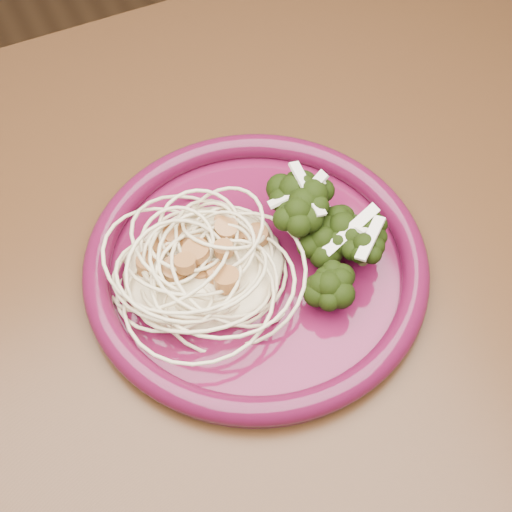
{
  "coord_description": "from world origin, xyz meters",
  "views": [
    {
      "loc": [
        -0.25,
        -0.25,
        1.23
      ],
      "look_at": [
        -0.11,
        0.04,
        0.77
      ],
      "focal_mm": 50.0,
      "sensor_mm": 36.0,
      "label": 1
    }
  ],
  "objects": [
    {
      "name": "dining_table",
      "position": [
        0.0,
        0.0,
        0.65
      ],
      "size": [
        1.2,
        0.8,
        0.75
      ],
      "color": "#472814",
      "rests_on": "ground"
    },
    {
      "name": "dinner_plate",
      "position": [
        -0.11,
        0.04,
        0.76
      ],
      "size": [
        0.35,
        0.35,
        0.02
      ],
      "rotation": [
        0.0,
        0.0,
        -0.32
      ],
      "color": "#540D2A",
      "rests_on": "dining_table"
    },
    {
      "name": "spaghetti_pile",
      "position": [
        -0.15,
        0.05,
        0.77
      ],
      "size": [
        0.16,
        0.15,
        0.03
      ],
      "primitive_type": "ellipsoid",
      "rotation": [
        0.0,
        0.0,
        -0.32
      ],
      "color": "beige",
      "rests_on": "dinner_plate"
    },
    {
      "name": "scallop_cluster",
      "position": [
        -0.15,
        0.05,
        0.8
      ],
      "size": [
        0.13,
        0.13,
        0.03
      ],
      "primitive_type": null,
      "rotation": [
        0.0,
        0.0,
        -0.32
      ],
      "color": "#A76E3A",
      "rests_on": "spaghetti_pile"
    },
    {
      "name": "broccoli_pile",
      "position": [
        -0.06,
        0.02,
        0.78
      ],
      "size": [
        0.12,
        0.15,
        0.05
      ],
      "primitive_type": "ellipsoid",
      "rotation": [
        0.0,
        0.0,
        -0.32
      ],
      "color": "black",
      "rests_on": "dinner_plate"
    },
    {
      "name": "onion_garnish",
      "position": [
        -0.06,
        0.02,
        0.81
      ],
      "size": [
        0.08,
        0.1,
        0.05
      ],
      "primitive_type": null,
      "rotation": [
        0.0,
        0.0,
        -0.32
      ],
      "color": "white",
      "rests_on": "broccoli_pile"
    }
  ]
}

